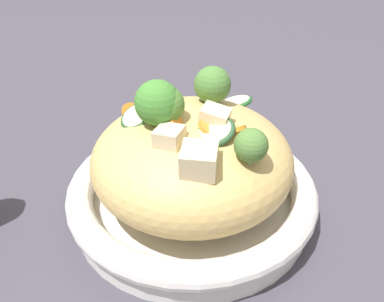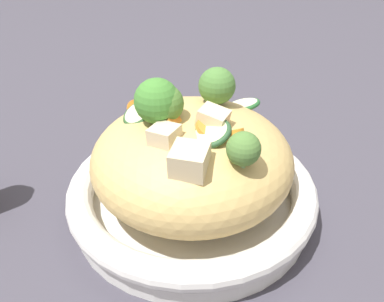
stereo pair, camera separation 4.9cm
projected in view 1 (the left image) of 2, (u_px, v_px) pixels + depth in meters
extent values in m
plane|color=#3F3C47|center=(192.00, 210.00, 0.54)|extent=(3.00, 3.00, 0.00)
cylinder|color=white|center=(192.00, 204.00, 0.54)|extent=(0.30, 0.30, 0.02)
torus|color=white|center=(192.00, 188.00, 0.52)|extent=(0.31, 0.31, 0.03)
ellipsoid|color=tan|center=(192.00, 159.00, 0.50)|extent=(0.24, 0.24, 0.12)
torus|color=tan|center=(160.00, 161.00, 0.45)|extent=(0.07, 0.07, 0.02)
torus|color=tan|center=(189.00, 139.00, 0.48)|extent=(0.06, 0.06, 0.03)
torus|color=tan|center=(188.00, 135.00, 0.48)|extent=(0.07, 0.07, 0.03)
torus|color=#D3B76E|center=(181.00, 132.00, 0.49)|extent=(0.06, 0.06, 0.01)
cone|color=#95B172|center=(212.00, 103.00, 0.51)|extent=(0.03, 0.03, 0.02)
sphere|color=#4B7C38|center=(212.00, 85.00, 0.50)|extent=(0.05, 0.05, 0.04)
cone|color=#95B970|center=(159.00, 124.00, 0.46)|extent=(0.02, 0.02, 0.01)
sphere|color=#438333|center=(157.00, 103.00, 0.45)|extent=(0.05, 0.05, 0.05)
cone|color=#97B973|center=(166.00, 122.00, 0.46)|extent=(0.02, 0.02, 0.01)
sphere|color=#517F33|center=(166.00, 105.00, 0.45)|extent=(0.06, 0.06, 0.04)
cone|color=#8CB46E|center=(249.00, 163.00, 0.42)|extent=(0.02, 0.02, 0.02)
sphere|color=#507B38|center=(251.00, 145.00, 0.41)|extent=(0.04, 0.04, 0.04)
cylinder|color=orange|center=(172.00, 107.00, 0.49)|extent=(0.04, 0.04, 0.02)
cylinder|color=orange|center=(235.00, 130.00, 0.45)|extent=(0.03, 0.03, 0.02)
cylinder|color=orange|center=(209.00, 127.00, 0.45)|extent=(0.03, 0.03, 0.02)
cylinder|color=orange|center=(177.00, 125.00, 0.45)|extent=(0.03, 0.03, 0.02)
cylinder|color=orange|center=(130.00, 111.00, 0.51)|extent=(0.02, 0.02, 0.02)
cylinder|color=beige|center=(136.00, 117.00, 0.48)|extent=(0.03, 0.03, 0.02)
torus|color=#2B5227|center=(136.00, 117.00, 0.48)|extent=(0.04, 0.04, 0.03)
cylinder|color=beige|center=(236.00, 102.00, 0.55)|extent=(0.05, 0.05, 0.02)
torus|color=#215929|center=(236.00, 102.00, 0.55)|extent=(0.06, 0.06, 0.02)
cylinder|color=beige|center=(218.00, 130.00, 0.44)|extent=(0.04, 0.04, 0.02)
torus|color=#2B4F2D|center=(218.00, 130.00, 0.44)|extent=(0.05, 0.05, 0.02)
cube|color=beige|center=(199.00, 160.00, 0.41)|extent=(0.05, 0.05, 0.03)
cube|color=beige|center=(214.00, 119.00, 0.45)|extent=(0.04, 0.04, 0.03)
cube|color=beige|center=(169.00, 137.00, 0.43)|extent=(0.04, 0.04, 0.02)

